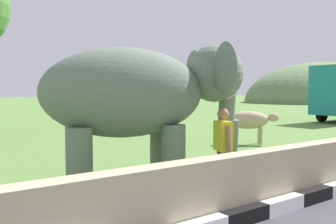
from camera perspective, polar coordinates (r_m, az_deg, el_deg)
name	(u,v)px	position (r m, az deg, el deg)	size (l,w,h in m)	color
barrier_parapet	(235,186)	(5.99, 10.37, -11.21)	(28.00, 0.36, 1.00)	tan
elephant	(142,95)	(7.07, -3.98, 2.63)	(4.07, 3.02, 2.92)	slate
person_handler	(223,145)	(7.30, 8.50, -5.14)	(0.36, 0.63, 1.66)	navy
cow_near	(249,121)	(13.97, 12.48, -1.34)	(1.71, 1.55, 1.23)	tan
hill_east	(322,102)	(66.85, 22.83, 1.42)	(28.71, 22.97, 13.35)	#637F52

